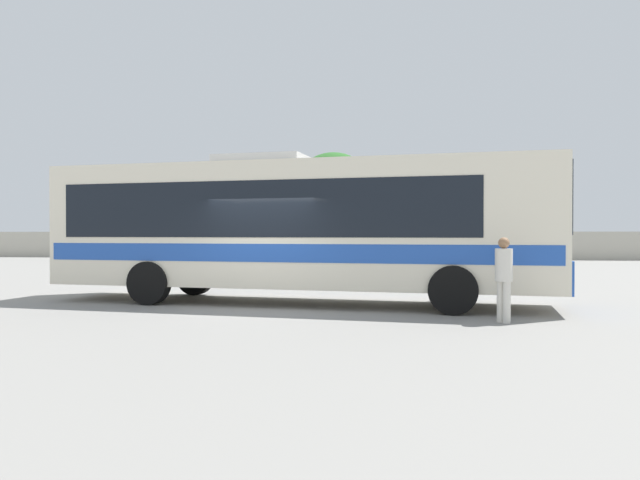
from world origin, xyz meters
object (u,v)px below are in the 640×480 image
object	(u,v)px
parked_car_second_silver	(198,248)
roadside_tree_left	(219,208)
roadside_tree_midright	(405,202)
coach_bus_cream_blue	(292,224)
roadside_tree_midleft	(333,185)
parked_car_leftmost_white	(122,248)
parked_car_third_dark_blue	(315,249)
parked_car_rightmost_grey	(414,249)
utility_pole_near	(421,205)
attendant_by_bus_door	(504,274)

from	to	relation	value
parked_car_second_silver	roadside_tree_left	xyz separation A→B (m)	(-1.82, 10.31, 3.00)
roadside_tree_left	roadside_tree_midright	size ratio (longest dim) A/B	0.94
coach_bus_cream_blue	roadside_tree_midleft	world-z (taller)	roadside_tree_midleft
roadside_tree_midleft	coach_bus_cream_blue	bearing A→B (deg)	-85.20
parked_car_leftmost_white	parked_car_third_dark_blue	size ratio (longest dim) A/B	1.01
coach_bus_cream_blue	parked_car_third_dark_blue	distance (m)	22.09
parked_car_leftmost_white	coach_bus_cream_blue	bearing A→B (deg)	-55.85
parked_car_third_dark_blue	parked_car_rightmost_grey	distance (m)	5.99
parked_car_leftmost_white	roadside_tree_midleft	distance (m)	16.84
roadside_tree_midleft	roadside_tree_midright	size ratio (longest dim) A/B	1.38
coach_bus_cream_blue	parked_car_leftmost_white	bearing A→B (deg)	124.15
parked_car_rightmost_grey	utility_pole_near	size ratio (longest dim) A/B	0.65
utility_pole_near	roadside_tree_left	bearing A→B (deg)	168.48
parked_car_second_silver	utility_pole_near	distance (m)	15.94
parked_car_leftmost_white	roadside_tree_midright	bearing A→B (deg)	24.95
parked_car_third_dark_blue	roadside_tree_midright	distance (m)	11.26
parked_car_leftmost_white	parked_car_second_silver	size ratio (longest dim) A/B	0.98
coach_bus_cream_blue	parked_car_leftmost_white	size ratio (longest dim) A/B	2.98
roadside_tree_left	parked_car_third_dark_blue	bearing A→B (deg)	-48.67
utility_pole_near	roadside_tree_midright	size ratio (longest dim) A/B	1.21
parked_car_third_dark_blue	roadside_tree_midleft	world-z (taller)	roadside_tree_midleft
parked_car_leftmost_white	parked_car_third_dark_blue	bearing A→B (deg)	-3.72
parked_car_second_silver	roadside_tree_midleft	bearing A→B (deg)	55.47
parked_car_third_dark_blue	utility_pole_near	size ratio (longest dim) A/B	0.59
attendant_by_bus_door	parked_car_third_dark_blue	world-z (taller)	attendant_by_bus_door
attendant_by_bus_door	parked_car_second_silver	xyz separation A→B (m)	(-14.67, 24.82, -0.13)
attendant_by_bus_door	utility_pole_near	bearing A→B (deg)	91.25
attendant_by_bus_door	utility_pole_near	distance (m)	32.04
parked_car_leftmost_white	parked_car_third_dark_blue	world-z (taller)	parked_car_leftmost_white
parked_car_third_dark_blue	roadside_tree_midright	xyz separation A→B (m)	(5.43, 9.31, 3.28)
coach_bus_cream_blue	parked_car_rightmost_grey	bearing A→B (deg)	81.49
parked_car_leftmost_white	roadside_tree_midleft	world-z (taller)	roadside_tree_midleft
attendant_by_bus_door	parked_car_second_silver	size ratio (longest dim) A/B	0.39
parked_car_leftmost_white	utility_pole_near	size ratio (longest dim) A/B	0.59
roadside_tree_left	roadside_tree_midright	distance (m)	14.75
roadside_tree_midleft	roadside_tree_midright	world-z (taller)	roadside_tree_midleft
parked_car_leftmost_white	utility_pole_near	bearing A→B (deg)	18.56
coach_bus_cream_blue	attendant_by_bus_door	bearing A→B (deg)	-30.39
roadside_tree_left	roadside_tree_midleft	world-z (taller)	roadside_tree_midleft
parked_car_leftmost_white	roadside_tree_midright	xyz separation A→B (m)	(18.22, 8.48, 3.26)
attendant_by_bus_door	parked_car_rightmost_grey	xyz separation A→B (m)	(-1.25, 25.05, -0.15)
roadside_tree_midleft	attendant_by_bus_door	bearing A→B (deg)	-78.28
coach_bus_cream_blue	attendant_by_bus_door	size ratio (longest dim) A/B	7.62
coach_bus_cream_blue	roadside_tree_midleft	size ratio (longest dim) A/B	1.55
roadside_tree_midleft	roadside_tree_midright	distance (m)	5.95
parked_car_leftmost_white	parked_car_third_dark_blue	xyz separation A→B (m)	(12.79, -0.83, -0.01)
parked_car_third_dark_blue	roadside_tree_left	distance (m)	14.35
coach_bus_cream_blue	parked_car_rightmost_grey	xyz separation A→B (m)	(3.35, 22.36, -1.16)
parked_car_third_dark_blue	parked_car_rightmost_grey	xyz separation A→B (m)	(5.98, 0.46, 0.02)
attendant_by_bus_door	parked_car_rightmost_grey	world-z (taller)	attendant_by_bus_door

